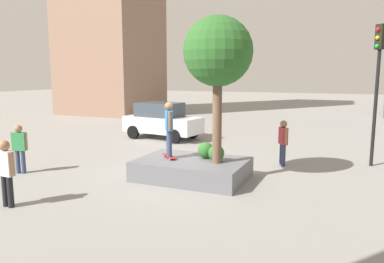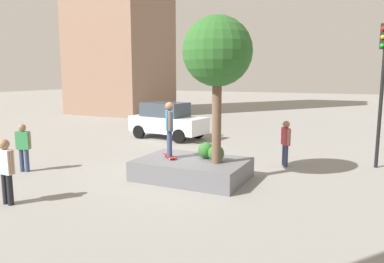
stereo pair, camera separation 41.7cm
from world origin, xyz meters
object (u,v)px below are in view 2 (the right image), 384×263
(police_car, at_px, (167,120))
(bystander_watching, at_px, (286,140))
(passerby_with_bag, at_px, (23,144))
(plaza_tree, at_px, (217,53))
(planter_ledge, at_px, (192,169))
(skateboard, at_px, (170,156))
(pedestrian_crossing, at_px, (6,167))
(traffic_light_corner, at_px, (383,72))
(skateboarder, at_px, (169,125))

(police_car, bearing_deg, bystander_watching, -26.40)
(passerby_with_bag, bearing_deg, plaza_tree, 14.36)
(passerby_with_bag, bearing_deg, bystander_watching, 30.35)
(police_car, relative_size, passerby_with_bag, 2.56)
(planter_ledge, xyz_separation_m, plaza_tree, (0.85, -0.08, 3.59))
(police_car, distance_m, bystander_watching, 7.52)
(skateboard, bearing_deg, plaza_tree, 0.56)
(skateboard, xyz_separation_m, pedestrian_crossing, (-2.44, -4.05, 0.30))
(police_car, bearing_deg, skateboard, -60.03)
(planter_ledge, relative_size, bystander_watching, 2.05)
(traffic_light_corner, height_order, bystander_watching, traffic_light_corner)
(bystander_watching, bearing_deg, pedestrian_crossing, -128.20)
(plaza_tree, xyz_separation_m, bystander_watching, (1.48, 2.96, -2.94))
(plaza_tree, height_order, skateboarder, plaza_tree)
(bystander_watching, relative_size, pedestrian_crossing, 0.98)
(traffic_light_corner, xyz_separation_m, bystander_watching, (-2.96, -1.21, -2.42))
(planter_ledge, relative_size, passerby_with_bag, 2.06)
(skateboard, bearing_deg, traffic_light_corner, 34.64)
(skateboard, bearing_deg, police_car, 119.97)
(plaza_tree, relative_size, traffic_light_corner, 0.87)
(skateboarder, relative_size, passerby_with_bag, 1.05)
(plaza_tree, distance_m, police_car, 8.72)
(bystander_watching, bearing_deg, passerby_with_bag, -149.65)
(skateboarder, bearing_deg, traffic_light_corner, 34.64)
(traffic_light_corner, height_order, passerby_with_bag, traffic_light_corner)
(plaza_tree, bearing_deg, bystander_watching, 63.41)
(skateboard, relative_size, pedestrian_crossing, 0.44)
(skateboarder, xyz_separation_m, police_car, (-3.64, 6.32, -0.73))
(traffic_light_corner, xyz_separation_m, pedestrian_crossing, (-8.49, -8.23, -2.39))
(plaza_tree, height_order, passerby_with_bag, plaza_tree)
(police_car, bearing_deg, plaza_tree, -50.19)
(plaza_tree, xyz_separation_m, traffic_light_corner, (4.45, 4.17, -0.52))
(planter_ledge, height_order, traffic_light_corner, traffic_light_corner)
(planter_ledge, relative_size, pedestrian_crossing, 2.00)
(police_car, height_order, pedestrian_crossing, police_car)
(pedestrian_crossing, bearing_deg, planter_ledge, 52.38)
(plaza_tree, relative_size, bystander_watching, 2.64)
(skateboard, xyz_separation_m, passerby_with_bag, (-4.74, -1.61, 0.28))
(skateboard, distance_m, pedestrian_crossing, 4.73)
(plaza_tree, height_order, traffic_light_corner, traffic_light_corner)
(skateboarder, xyz_separation_m, pedestrian_crossing, (-2.44, -4.05, -0.71))
(passerby_with_bag, bearing_deg, skateboarder, 18.76)
(planter_ledge, distance_m, skateboarder, 1.57)
(planter_ledge, bearing_deg, pedestrian_crossing, -127.62)
(police_car, xyz_separation_m, pedestrian_crossing, (1.21, -10.37, 0.03))
(planter_ledge, xyz_separation_m, skateboard, (-0.76, -0.09, 0.36))
(skateboarder, relative_size, traffic_light_corner, 0.35)
(skateboard, relative_size, bystander_watching, 0.45)
(plaza_tree, distance_m, skateboarder, 2.74)
(passerby_with_bag, relative_size, pedestrian_crossing, 0.97)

